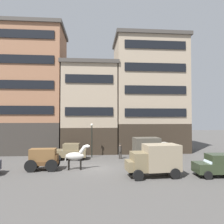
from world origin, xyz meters
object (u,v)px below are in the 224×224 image
object	(u,v)px
delivery_truck_far	(155,159)
sedan_light	(70,152)
cargo_wagon	(43,158)
draft_horse	(76,156)
streetlamp_curbside	(92,135)
sedan_parked_curb	(218,165)
pedestrian_officer	(120,150)
delivery_truck_near	(151,148)

from	to	relation	value
delivery_truck_far	sedan_light	bearing A→B (deg)	134.72
sedan_light	cargo_wagon	bearing A→B (deg)	-110.99
draft_horse	streetlamp_curbside	distance (m)	6.26
delivery_truck_far	sedan_light	world-z (taller)	delivery_truck_far
sedan_parked_curb	streetlamp_curbside	size ratio (longest dim) A/B	0.91
sedan_light	streetlamp_curbside	bearing A→B (deg)	22.56
sedan_parked_curb	streetlamp_curbside	xyz separation A→B (m)	(-10.44, 9.19, 1.76)
sedan_light	pedestrian_officer	distance (m)	5.80
delivery_truck_far	delivery_truck_near	bearing A→B (deg)	77.02
draft_horse	pedestrian_officer	xyz separation A→B (m)	(4.73, 4.78, -0.29)
delivery_truck_far	pedestrian_officer	world-z (taller)	delivery_truck_far
draft_horse	delivery_truck_near	world-z (taller)	delivery_truck_near
draft_horse	delivery_truck_near	xyz separation A→B (m)	(8.04, 3.16, 0.15)
sedan_light	streetlamp_curbside	size ratio (longest dim) A/B	0.91
draft_horse	delivery_truck_near	size ratio (longest dim) A/B	0.53
delivery_truck_near	sedan_light	distance (m)	9.29
cargo_wagon	pedestrian_officer	size ratio (longest dim) A/B	1.63
cargo_wagon	sedan_light	xyz separation A→B (m)	(1.89, 4.92, -0.23)
pedestrian_officer	sedan_light	bearing A→B (deg)	178.65
sedan_parked_curb	pedestrian_officer	world-z (taller)	sedan_parked_curb
sedan_light	sedan_parked_curb	xyz separation A→B (m)	(12.90, -8.17, 0.00)
cargo_wagon	draft_horse	xyz separation A→B (m)	(2.95, 0.00, 0.12)
draft_horse	delivery_truck_far	world-z (taller)	delivery_truck_far
cargo_wagon	sedan_light	world-z (taller)	cargo_wagon
delivery_truck_far	sedan_light	xyz separation A→B (m)	(-7.71, 7.79, -0.51)
delivery_truck_far	sedan_parked_curb	bearing A→B (deg)	-4.18
cargo_wagon	streetlamp_curbside	distance (m)	7.52
delivery_truck_near	sedan_light	world-z (taller)	delivery_truck_near
sedan_light	sedan_parked_curb	distance (m)	15.27
cargo_wagon	draft_horse	distance (m)	2.95
cargo_wagon	pedestrian_officer	distance (m)	9.05
sedan_light	sedan_parked_curb	bearing A→B (deg)	-32.34
sedan_parked_curb	pedestrian_officer	size ratio (longest dim) A/B	2.09
streetlamp_curbside	delivery_truck_near	bearing A→B (deg)	-22.75
cargo_wagon	streetlamp_curbside	bearing A→B (deg)	53.81
draft_horse	sedan_light	bearing A→B (deg)	102.18
draft_horse	pedestrian_officer	distance (m)	6.74
delivery_truck_near	delivery_truck_far	xyz separation A→B (m)	(-1.39, -6.03, 0.00)
cargo_wagon	delivery_truck_far	distance (m)	10.02
streetlamp_curbside	sedan_light	bearing A→B (deg)	-157.44
pedestrian_officer	streetlamp_curbside	xyz separation A→B (m)	(-3.34, 1.16, 1.69)
draft_horse	streetlamp_curbside	xyz separation A→B (m)	(1.40, 5.94, 1.40)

